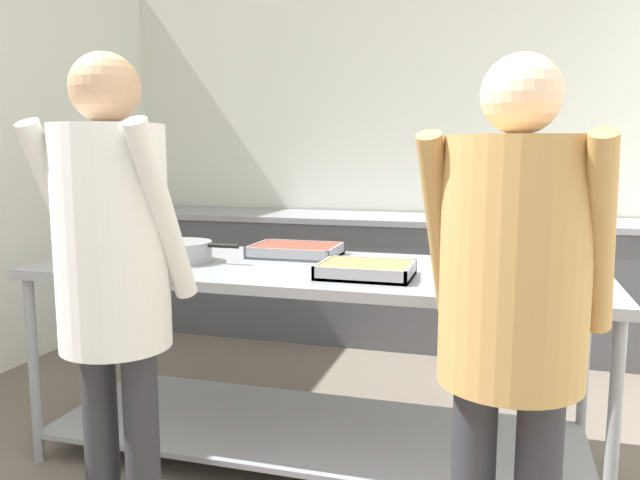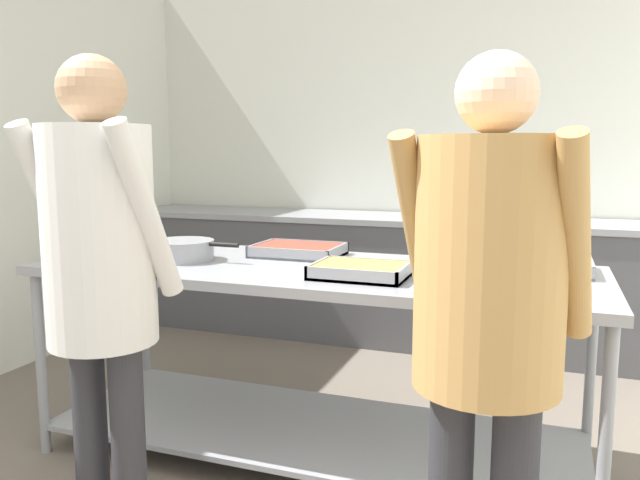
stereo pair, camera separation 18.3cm
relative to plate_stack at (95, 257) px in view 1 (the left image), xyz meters
name	(u,v)px [view 1 (the left image)]	position (x,y,z in m)	size (l,w,h in m)	color
wall_rear	(380,154)	(0.84, 2.36, 0.45)	(4.13, 0.06, 2.65)	silver
back_counter	(369,277)	(0.84, 1.99, -0.43)	(3.97, 0.65, 0.89)	#4C4C51
serving_counter	(314,329)	(0.98, 0.14, -0.29)	(2.39, 0.86, 0.86)	gray
plate_stack	(95,257)	(0.00, 0.00, 0.00)	(0.27, 0.27, 0.04)	white
sauce_pan	(181,251)	(0.38, 0.08, 0.03)	(0.42, 0.28, 0.09)	gray
serving_tray_greens	(296,251)	(0.83, 0.37, 0.01)	(0.40, 0.30, 0.05)	gray
serving_tray_vegetables	(366,270)	(1.24, -0.01, 0.01)	(0.36, 0.28, 0.05)	gray
broccoli_bowl	(447,273)	(1.56, -0.03, 0.02)	(0.20, 0.20, 0.09)	#B2B2B7
serving_tray_roast	(537,263)	(1.89, 0.35, 0.01)	(0.41, 0.31, 0.05)	gray
guest_serving_left	(113,261)	(0.60, -0.73, 0.14)	(0.44, 0.34, 1.64)	#2D2D33
guest_serving_right	(513,291)	(1.78, -0.65, 0.10)	(0.53, 0.39, 1.60)	#2D2D33
water_bottle	(501,204)	(1.74, 1.92, 0.13)	(0.07, 0.07, 0.24)	#23602D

